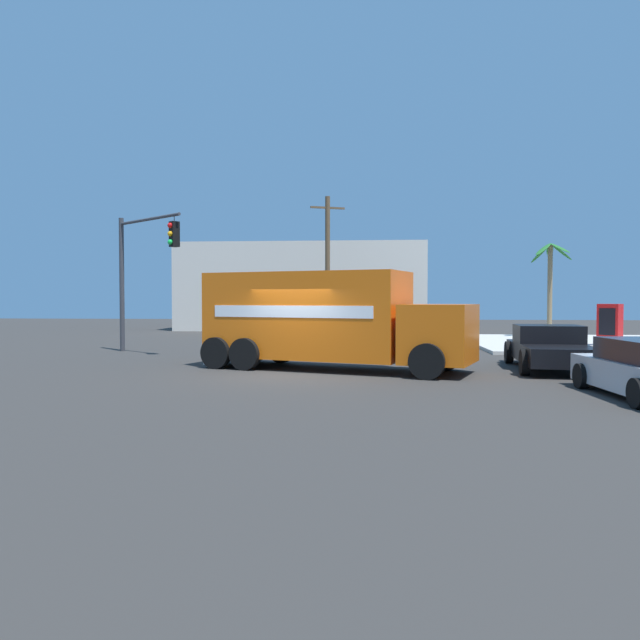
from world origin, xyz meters
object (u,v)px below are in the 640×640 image
object	(u,v)px
delivery_truck	(326,319)
palm_tree_far	(550,275)
traffic_light_primary	(139,262)
vending_machine_red	(610,325)
pickup_black	(549,346)
utility_pole	(328,263)

from	to	relation	value
delivery_truck	palm_tree_far	xyz separation A→B (m)	(11.17, 15.63, 1.94)
traffic_light_primary	vending_machine_red	distance (m)	20.47
delivery_truck	palm_tree_far	bearing A→B (deg)	54.46
traffic_light_primary	delivery_truck	bearing A→B (deg)	-33.12
pickup_black	vending_machine_red	bearing A→B (deg)	59.77
utility_pole	palm_tree_far	bearing A→B (deg)	-15.49
delivery_truck	pickup_black	size ratio (longest dim) A/B	1.62
pickup_black	utility_pole	xyz separation A→B (m)	(-8.27, 18.52, 3.68)
traffic_light_primary	vending_machine_red	world-z (taller)	traffic_light_primary
utility_pole	pickup_black	bearing A→B (deg)	-65.94
traffic_light_primary	palm_tree_far	world-z (taller)	traffic_light_primary
traffic_light_primary	pickup_black	bearing A→B (deg)	-17.23
palm_tree_far	utility_pole	distance (m)	12.96
palm_tree_far	utility_pole	bearing A→B (deg)	164.51
delivery_truck	vending_machine_red	size ratio (longest dim) A/B	4.68
delivery_truck	pickup_black	xyz separation A→B (m)	(6.97, 0.57, -0.85)
palm_tree_far	utility_pole	world-z (taller)	utility_pole
palm_tree_far	delivery_truck	bearing A→B (deg)	-125.54
pickup_black	utility_pole	distance (m)	20.62
traffic_light_primary	utility_pole	bearing A→B (deg)	64.33
vending_machine_red	palm_tree_far	world-z (taller)	palm_tree_far
delivery_truck	pickup_black	distance (m)	7.05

